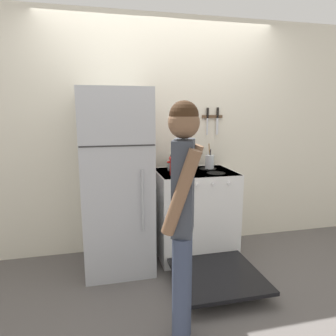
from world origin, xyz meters
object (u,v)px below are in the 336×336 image
(person, at_px, (183,213))
(stove_range, at_px, (196,215))
(utensil_jar, at_px, (210,161))
(dutch_oven_pot, at_px, (182,166))
(tea_kettle, at_px, (177,165))
(refrigerator, at_px, (117,181))

(person, bearing_deg, stove_range, -0.67)
(stove_range, relative_size, utensil_jar, 4.85)
(stove_range, distance_m, dutch_oven_pot, 0.59)
(dutch_oven_pot, distance_m, tea_kettle, 0.24)
(tea_kettle, bearing_deg, person, -103.27)
(stove_range, xyz_separation_m, utensil_jar, (0.20, 0.17, 0.55))
(tea_kettle, distance_m, person, 1.37)
(refrigerator, height_order, dutch_oven_pot, refrigerator)
(dutch_oven_pot, bearing_deg, stove_range, 23.91)
(refrigerator, xyz_separation_m, person, (0.34, -1.16, 0.04))
(refrigerator, relative_size, stove_range, 1.30)
(refrigerator, relative_size, person, 1.09)
(dutch_oven_pot, distance_m, utensil_jar, 0.46)
(dutch_oven_pot, height_order, utensil_jar, utensil_jar)
(utensil_jar, bearing_deg, dutch_oven_pot, -147.27)
(dutch_oven_pot, bearing_deg, refrigerator, 173.82)
(utensil_jar, relative_size, person, 0.17)
(utensil_jar, bearing_deg, stove_range, -140.58)
(stove_range, bearing_deg, refrigerator, -179.21)
(dutch_oven_pot, bearing_deg, person, -105.36)
(dutch_oven_pot, relative_size, tea_kettle, 1.22)
(stove_range, height_order, utensil_jar, utensil_jar)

